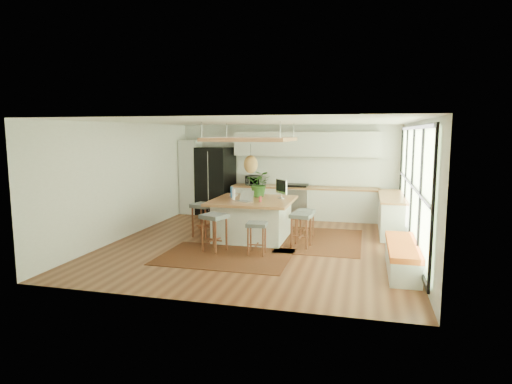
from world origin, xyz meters
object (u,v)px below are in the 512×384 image
(stool_near_left, at_px, (214,235))
(stool_right_back, at_px, (305,224))
(microwave, at_px, (255,179))
(fridge, at_px, (216,184))
(stool_right_front, at_px, (301,231))
(island, at_px, (253,219))
(stool_near_right, at_px, (257,238))
(stool_left_side, at_px, (203,222))
(monitor, at_px, (281,187))
(laptop, at_px, (244,196))
(island_plant, at_px, (259,187))

(stool_near_left, xyz_separation_m, stool_right_back, (1.69, 1.59, 0.00))
(microwave, bearing_deg, stool_near_left, -75.64)
(fridge, height_order, stool_right_front, fridge)
(island, height_order, stool_near_left, island)
(fridge, relative_size, stool_near_right, 3.02)
(stool_near_left, bearing_deg, stool_left_side, 120.85)
(monitor, bearing_deg, stool_right_front, -4.76)
(fridge, xyz_separation_m, microwave, (1.26, -0.02, 0.18))
(stool_right_back, height_order, microwave, microwave)
(island, distance_m, stool_near_right, 1.40)
(stool_left_side, bearing_deg, monitor, 13.04)
(stool_right_front, distance_m, laptop, 1.51)
(stool_right_back, bearing_deg, monitor, 179.17)
(stool_near_left, distance_m, stool_right_front, 1.87)
(laptop, relative_size, monitor, 0.77)
(island, height_order, stool_near_right, island)
(island_plant, bearing_deg, laptop, -101.50)
(stool_left_side, bearing_deg, laptop, -13.54)
(stool_right_front, relative_size, monitor, 1.50)
(island, xyz_separation_m, monitor, (0.61, 0.32, 0.72))
(microwave, bearing_deg, island_plant, -60.70)
(stool_near_right, bearing_deg, monitor, 83.73)
(fridge, relative_size, stool_near_left, 2.58)
(stool_right_back, bearing_deg, island_plant, 172.83)
(microwave, bearing_deg, monitor, -49.87)
(monitor, bearing_deg, stool_right_back, 48.61)
(stool_near_left, bearing_deg, monitor, 55.21)
(stool_right_front, xyz_separation_m, microwave, (-1.83, 3.20, 0.75))
(stool_left_side, distance_m, monitor, 2.04)
(stool_near_left, bearing_deg, microwave, 91.80)
(stool_near_left, bearing_deg, laptop, 67.52)
(fridge, height_order, island_plant, fridge)
(stool_near_left, height_order, laptop, laptop)
(stool_near_left, xyz_separation_m, stool_left_side, (-0.70, 1.18, 0.00))
(monitor, bearing_deg, laptop, -87.57)
(stool_right_front, height_order, microwave, microwave)
(stool_near_right, xyz_separation_m, stool_right_front, (0.78, 0.82, 0.00))
(stool_right_front, xyz_separation_m, laptop, (-1.33, 0.15, 0.70))
(island_plant, bearing_deg, stool_right_back, -7.17)
(laptop, xyz_separation_m, monitor, (0.73, 0.68, 0.14))
(island, distance_m, microwave, 2.83)
(stool_near_left, relative_size, island_plant, 1.25)
(laptop, height_order, microwave, microwave)
(island, xyz_separation_m, stool_right_front, (1.21, -0.51, -0.11))
(stool_right_back, bearing_deg, fridge, 142.15)
(stool_right_front, height_order, stool_right_back, stool_right_front)
(island, height_order, stool_right_front, island)
(stool_near_left, bearing_deg, fridge, 109.16)
(stool_near_right, relative_size, stool_right_front, 0.91)
(island, bearing_deg, island_plant, 84.02)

